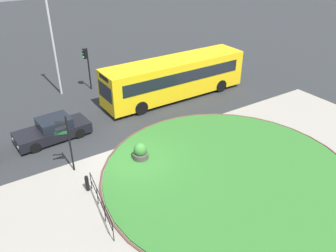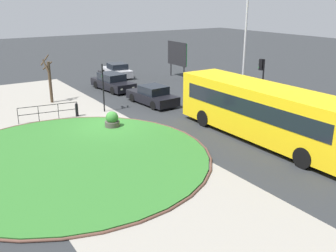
# 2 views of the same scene
# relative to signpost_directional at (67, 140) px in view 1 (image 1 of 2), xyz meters

# --- Properties ---
(ground) EXTENTS (120.00, 120.00, 0.00)m
(ground) POSITION_rel_signpost_directional_xyz_m (3.28, -1.12, -1.95)
(ground) COLOR #282B2D
(sidewalk_paving) EXTENTS (32.00, 7.80, 0.02)m
(sidewalk_paving) POSITION_rel_signpost_directional_xyz_m (3.28, -3.22, -1.94)
(sidewalk_paving) COLOR gray
(sidewalk_paving) RESTS_ON ground
(grass_island) EXTENTS (13.24, 13.24, 0.10)m
(grass_island) POSITION_rel_signpost_directional_xyz_m (6.88, -4.74, -1.90)
(grass_island) COLOR #2D6B28
(grass_island) RESTS_ON ground
(grass_kerb_ring) EXTENTS (13.55, 13.55, 0.11)m
(grass_kerb_ring) POSITION_rel_signpost_directional_xyz_m (6.88, -4.74, -1.89)
(grass_kerb_ring) COLOR brown
(grass_kerb_ring) RESTS_ON ground
(signpost_directional) EXTENTS (0.68, 0.34, 3.31)m
(signpost_directional) POSITION_rel_signpost_directional_xyz_m (0.00, 0.00, 0.00)
(signpost_directional) COLOR black
(signpost_directional) RESTS_ON ground
(bollard_foreground) EXTENTS (0.19, 0.19, 0.90)m
(bollard_foreground) POSITION_rel_signpost_directional_xyz_m (0.11, -1.99, -1.49)
(bollard_foreground) COLOR black
(bollard_foreground) RESTS_ON ground
(railing_grass_edge) EXTENTS (0.52, 3.67, 1.05)m
(railing_grass_edge) POSITION_rel_signpost_directional_xyz_m (0.07, -3.83, -1.28)
(railing_grass_edge) COLOR black
(railing_grass_edge) RESTS_ON ground
(bus_yellow) EXTENTS (11.46, 2.72, 3.00)m
(bus_yellow) POSITION_rel_signpost_directional_xyz_m (9.94, 4.98, -0.33)
(bus_yellow) COLOR yellow
(bus_yellow) RESTS_ON ground
(car_near_lane) EXTENTS (4.55, 2.10, 1.40)m
(car_near_lane) POSITION_rel_signpost_directional_xyz_m (0.17, 3.79, -1.32)
(car_near_lane) COLOR black
(car_near_lane) RESTS_ON ground
(traffic_light_near) EXTENTS (0.49, 0.31, 3.41)m
(traffic_light_near) POSITION_rel_signpost_directional_xyz_m (4.89, 9.96, 0.56)
(traffic_light_near) COLOR black
(traffic_light_near) RESTS_ON ground
(lamppost_tall) EXTENTS (0.32, 0.32, 8.41)m
(lamppost_tall) POSITION_rel_signpost_directional_xyz_m (2.67, 10.34, 2.55)
(lamppost_tall) COLOR #B7B7BC
(lamppost_tall) RESTS_ON ground
(planter_near_signpost) EXTENTS (0.88, 0.88, 1.03)m
(planter_near_signpost) POSITION_rel_signpost_directional_xyz_m (3.59, -1.07, -1.49)
(planter_near_signpost) COLOR #47423D
(planter_near_signpost) RESTS_ON ground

